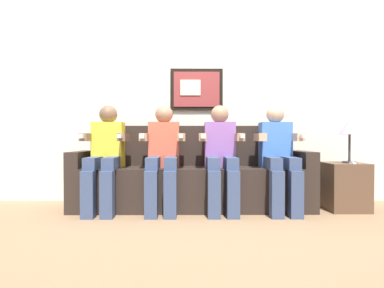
{
  "coord_description": "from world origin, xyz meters",
  "views": [
    {
      "loc": [
        -0.02,
        -3.12,
        0.75
      ],
      "look_at": [
        0.0,
        0.15,
        0.7
      ],
      "focal_mm": 29.74,
      "sensor_mm": 36.0,
      "label": 1
    }
  ],
  "objects_px": {
    "person_leftmost": "(105,153)",
    "person_rightmost": "(278,153)",
    "spare_remote_on_table": "(351,163)",
    "person_left_center": "(163,153)",
    "person_right_center": "(221,153)",
    "couch": "(192,179)",
    "side_table_right": "(345,186)",
    "table_lamp": "(350,129)"
  },
  "relations": [
    {
      "from": "side_table_right",
      "to": "table_lamp",
      "type": "relative_size",
      "value": 1.09
    },
    {
      "from": "person_leftmost",
      "to": "person_right_center",
      "type": "height_order",
      "value": "same"
    },
    {
      "from": "person_leftmost",
      "to": "person_right_center",
      "type": "relative_size",
      "value": 1.0
    },
    {
      "from": "person_right_center",
      "to": "couch",
      "type": "bearing_deg",
      "value": 150.42
    },
    {
      "from": "person_leftmost",
      "to": "side_table_right",
      "type": "height_order",
      "value": "person_leftmost"
    },
    {
      "from": "person_leftmost",
      "to": "person_left_center",
      "type": "height_order",
      "value": "same"
    },
    {
      "from": "person_leftmost",
      "to": "person_rightmost",
      "type": "relative_size",
      "value": 1.0
    },
    {
      "from": "couch",
      "to": "person_left_center",
      "type": "relative_size",
      "value": 2.28
    },
    {
      "from": "person_right_center",
      "to": "person_rightmost",
      "type": "distance_m",
      "value": 0.6
    },
    {
      "from": "couch",
      "to": "person_left_center",
      "type": "distance_m",
      "value": 0.45
    },
    {
      "from": "person_leftmost",
      "to": "spare_remote_on_table",
      "type": "relative_size",
      "value": 8.54
    },
    {
      "from": "couch",
      "to": "person_right_center",
      "type": "xyz_separation_m",
      "value": [
        0.3,
        -0.17,
        0.29
      ]
    },
    {
      "from": "person_right_center",
      "to": "person_left_center",
      "type": "bearing_deg",
      "value": 180.0
    },
    {
      "from": "person_left_center",
      "to": "side_table_right",
      "type": "height_order",
      "value": "person_left_center"
    },
    {
      "from": "person_right_center",
      "to": "spare_remote_on_table",
      "type": "height_order",
      "value": "person_right_center"
    },
    {
      "from": "person_rightmost",
      "to": "side_table_right",
      "type": "relative_size",
      "value": 2.22
    },
    {
      "from": "person_leftmost",
      "to": "couch",
      "type": "bearing_deg",
      "value": 10.71
    },
    {
      "from": "couch",
      "to": "person_left_center",
      "type": "bearing_deg",
      "value": -150.43
    },
    {
      "from": "person_rightmost",
      "to": "person_left_center",
      "type": "bearing_deg",
      "value": -179.98
    },
    {
      "from": "side_table_right",
      "to": "table_lamp",
      "type": "height_order",
      "value": "table_lamp"
    },
    {
      "from": "couch",
      "to": "person_rightmost",
      "type": "xyz_separation_m",
      "value": [
        0.89,
        -0.17,
        0.29
      ]
    },
    {
      "from": "person_rightmost",
      "to": "table_lamp",
      "type": "xyz_separation_m",
      "value": [
        0.76,
        0.03,
        0.25
      ]
    },
    {
      "from": "table_lamp",
      "to": "person_right_center",
      "type": "bearing_deg",
      "value": -178.6
    },
    {
      "from": "couch",
      "to": "table_lamp",
      "type": "xyz_separation_m",
      "value": [
        1.65,
        -0.14,
        0.55
      ]
    },
    {
      "from": "couch",
      "to": "table_lamp",
      "type": "distance_m",
      "value": 1.74
    },
    {
      "from": "person_right_center",
      "to": "person_rightmost",
      "type": "bearing_deg",
      "value": 0.04
    },
    {
      "from": "person_rightmost",
      "to": "couch",
      "type": "bearing_deg",
      "value": 169.32
    },
    {
      "from": "couch",
      "to": "person_rightmost",
      "type": "relative_size",
      "value": 2.28
    },
    {
      "from": "couch",
      "to": "person_left_center",
      "type": "xyz_separation_m",
      "value": [
        -0.3,
        -0.17,
        0.29
      ]
    },
    {
      "from": "couch",
      "to": "person_right_center",
      "type": "relative_size",
      "value": 2.28
    },
    {
      "from": "person_rightmost",
      "to": "spare_remote_on_table",
      "type": "distance_m",
      "value": 0.75
    },
    {
      "from": "spare_remote_on_table",
      "to": "table_lamp",
      "type": "bearing_deg",
      "value": 77.17
    },
    {
      "from": "person_right_center",
      "to": "side_table_right",
      "type": "height_order",
      "value": "person_right_center"
    },
    {
      "from": "person_right_center",
      "to": "spare_remote_on_table",
      "type": "xyz_separation_m",
      "value": [
        1.33,
        -0.04,
        -0.1
      ]
    },
    {
      "from": "person_leftmost",
      "to": "person_rightmost",
      "type": "xyz_separation_m",
      "value": [
        1.79,
        0.0,
        -0.0
      ]
    },
    {
      "from": "person_left_center",
      "to": "spare_remote_on_table",
      "type": "relative_size",
      "value": 8.54
    },
    {
      "from": "person_leftmost",
      "to": "spare_remote_on_table",
      "type": "bearing_deg",
      "value": -0.96
    },
    {
      "from": "spare_remote_on_table",
      "to": "person_left_center",
      "type": "bearing_deg",
      "value": 178.75
    },
    {
      "from": "person_rightmost",
      "to": "table_lamp",
      "type": "height_order",
      "value": "person_rightmost"
    },
    {
      "from": "side_table_right",
      "to": "table_lamp",
      "type": "distance_m",
      "value": 0.61
    },
    {
      "from": "person_leftmost",
      "to": "person_right_center",
      "type": "bearing_deg",
      "value": 0.0
    },
    {
      "from": "person_rightmost",
      "to": "side_table_right",
      "type": "bearing_deg",
      "value": 4.84
    }
  ]
}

